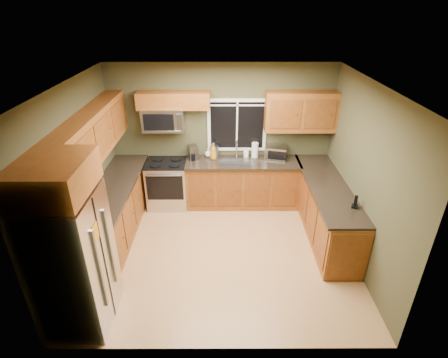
{
  "coord_description": "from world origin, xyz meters",
  "views": [
    {
      "loc": [
        0.04,
        -4.54,
        3.7
      ],
      "look_at": [
        0.05,
        0.35,
        1.15
      ],
      "focal_mm": 28.0,
      "sensor_mm": 36.0,
      "label": 1
    }
  ],
  "objects_px": {
    "toaster_oven": "(276,152)",
    "range": "(168,184)",
    "cordless_phone": "(355,204)",
    "kettle": "(214,151)",
    "soap_bottle_c": "(208,153)",
    "coffee_maker": "(193,153)",
    "paper_towel_roll": "(255,150)",
    "refrigerator": "(75,262)",
    "microwave": "(164,119)",
    "soap_bottle_b": "(246,152)",
    "soap_bottle_a": "(213,151)"
  },
  "relations": [
    {
      "from": "microwave",
      "to": "kettle",
      "type": "height_order",
      "value": "microwave"
    },
    {
      "from": "toaster_oven",
      "to": "soap_bottle_b",
      "type": "distance_m",
      "value": 0.57
    },
    {
      "from": "kettle",
      "to": "refrigerator",
      "type": "bearing_deg",
      "value": -118.6
    },
    {
      "from": "microwave",
      "to": "cordless_phone",
      "type": "relative_size",
      "value": 3.74
    },
    {
      "from": "kettle",
      "to": "paper_towel_roll",
      "type": "height_order",
      "value": "paper_towel_roll"
    },
    {
      "from": "paper_towel_roll",
      "to": "cordless_phone",
      "type": "xyz_separation_m",
      "value": [
        1.33,
        -1.85,
        -0.09
      ]
    },
    {
      "from": "refrigerator",
      "to": "soap_bottle_a",
      "type": "bearing_deg",
      "value": 61.27
    },
    {
      "from": "soap_bottle_c",
      "to": "cordless_phone",
      "type": "relative_size",
      "value": 0.84
    },
    {
      "from": "range",
      "to": "kettle",
      "type": "distance_m",
      "value": 1.12
    },
    {
      "from": "range",
      "to": "soap_bottle_a",
      "type": "relative_size",
      "value": 2.98
    },
    {
      "from": "kettle",
      "to": "soap_bottle_c",
      "type": "height_order",
      "value": "kettle"
    },
    {
      "from": "microwave",
      "to": "soap_bottle_c",
      "type": "distance_m",
      "value": 1.07
    },
    {
      "from": "coffee_maker",
      "to": "soap_bottle_b",
      "type": "distance_m",
      "value": 1.03
    },
    {
      "from": "soap_bottle_a",
      "to": "soap_bottle_c",
      "type": "height_order",
      "value": "soap_bottle_a"
    },
    {
      "from": "soap_bottle_c",
      "to": "cordless_phone",
      "type": "distance_m",
      "value": 2.91
    },
    {
      "from": "coffee_maker",
      "to": "paper_towel_roll",
      "type": "bearing_deg",
      "value": 4.37
    },
    {
      "from": "microwave",
      "to": "toaster_oven",
      "type": "distance_m",
      "value": 2.2
    },
    {
      "from": "toaster_oven",
      "to": "soap_bottle_c",
      "type": "height_order",
      "value": "toaster_oven"
    },
    {
      "from": "refrigerator",
      "to": "soap_bottle_c",
      "type": "relative_size",
      "value": 10.5
    },
    {
      "from": "coffee_maker",
      "to": "cordless_phone",
      "type": "distance_m",
      "value": 3.07
    },
    {
      "from": "microwave",
      "to": "coffee_maker",
      "type": "height_order",
      "value": "microwave"
    },
    {
      "from": "kettle",
      "to": "soap_bottle_a",
      "type": "relative_size",
      "value": 0.95
    },
    {
      "from": "toaster_oven",
      "to": "range",
      "type": "bearing_deg",
      "value": -175.99
    },
    {
      "from": "kettle",
      "to": "soap_bottle_c",
      "type": "bearing_deg",
      "value": 157.25
    },
    {
      "from": "kettle",
      "to": "soap_bottle_b",
      "type": "relative_size",
      "value": 1.65
    },
    {
      "from": "kettle",
      "to": "soap_bottle_c",
      "type": "distance_m",
      "value": 0.14
    },
    {
      "from": "cordless_phone",
      "to": "toaster_oven",
      "type": "bearing_deg",
      "value": 117.64
    },
    {
      "from": "toaster_oven",
      "to": "kettle",
      "type": "height_order",
      "value": "kettle"
    },
    {
      "from": "microwave",
      "to": "soap_bottle_b",
      "type": "xyz_separation_m",
      "value": [
        1.53,
        0.09,
        -0.7
      ]
    },
    {
      "from": "refrigerator",
      "to": "soap_bottle_b",
      "type": "xyz_separation_m",
      "value": [
        2.22,
        3.0,
        0.13
      ]
    },
    {
      "from": "coffee_maker",
      "to": "soap_bottle_c",
      "type": "relative_size",
      "value": 1.59
    },
    {
      "from": "refrigerator",
      "to": "microwave",
      "type": "xyz_separation_m",
      "value": [
        0.69,
        2.91,
        0.83
      ]
    },
    {
      "from": "refrigerator",
      "to": "soap_bottle_b",
      "type": "relative_size",
      "value": 9.86
    },
    {
      "from": "coffee_maker",
      "to": "cordless_phone",
      "type": "bearing_deg",
      "value": -34.85
    },
    {
      "from": "kettle",
      "to": "cordless_phone",
      "type": "bearing_deg",
      "value": -40.71
    },
    {
      "from": "soap_bottle_b",
      "to": "soap_bottle_a",
      "type": "bearing_deg",
      "value": -170.88
    },
    {
      "from": "microwave",
      "to": "toaster_oven",
      "type": "bearing_deg",
      "value": 0.29
    },
    {
      "from": "coffee_maker",
      "to": "paper_towel_roll",
      "type": "distance_m",
      "value": 1.19
    },
    {
      "from": "refrigerator",
      "to": "paper_towel_roll",
      "type": "relative_size",
      "value": 5.51
    },
    {
      "from": "kettle",
      "to": "soap_bottle_a",
      "type": "xyz_separation_m",
      "value": [
        -0.02,
        -0.05,
        0.02
      ]
    },
    {
      "from": "range",
      "to": "paper_towel_roll",
      "type": "distance_m",
      "value": 1.82
    },
    {
      "from": "kettle",
      "to": "soap_bottle_c",
      "type": "xyz_separation_m",
      "value": [
        -0.12,
        0.05,
        -0.05
      ]
    },
    {
      "from": "microwave",
      "to": "soap_bottle_c",
      "type": "xyz_separation_m",
      "value": [
        0.8,
        0.09,
        -0.7
      ]
    },
    {
      "from": "refrigerator",
      "to": "soap_bottle_a",
      "type": "distance_m",
      "value": 3.31
    },
    {
      "from": "toaster_oven",
      "to": "paper_towel_roll",
      "type": "xyz_separation_m",
      "value": [
        -0.4,
        0.06,
        0.02
      ]
    },
    {
      "from": "refrigerator",
      "to": "soap_bottle_c",
      "type": "height_order",
      "value": "refrigerator"
    },
    {
      "from": "paper_towel_roll",
      "to": "soap_bottle_a",
      "type": "height_order",
      "value": "paper_towel_roll"
    },
    {
      "from": "toaster_oven",
      "to": "coffee_maker",
      "type": "height_order",
      "value": "coffee_maker"
    },
    {
      "from": "toaster_oven",
      "to": "cordless_phone",
      "type": "distance_m",
      "value": 2.01
    },
    {
      "from": "refrigerator",
      "to": "toaster_oven",
      "type": "bearing_deg",
      "value": 46.32
    }
  ]
}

